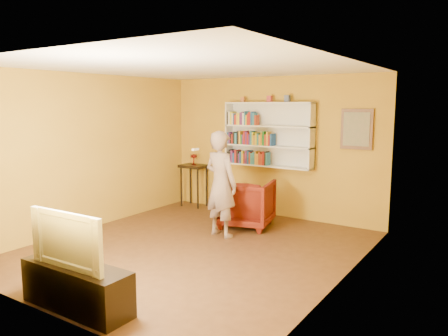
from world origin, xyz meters
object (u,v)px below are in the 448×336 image
(armchair, at_px, (246,203))
(television, at_px, (74,238))
(ruby_lustre, at_px, (194,157))
(tv_cabinet, at_px, (77,287))
(person, at_px, (221,184))
(console_table, at_px, (194,172))
(bookshelf, at_px, (270,135))

(armchair, relative_size, television, 0.89)
(ruby_lustre, bearing_deg, tv_cabinet, -67.67)
(television, bearing_deg, person, 91.86)
(person, height_order, television, person)
(ruby_lustre, bearing_deg, television, -67.67)
(person, bearing_deg, television, 104.22)
(person, bearing_deg, console_table, -30.17)
(person, bearing_deg, ruby_lustre, -30.17)
(console_table, bearing_deg, person, -41.24)
(television, bearing_deg, bookshelf, 90.28)
(bookshelf, distance_m, armchair, 1.48)
(armchair, height_order, television, television)
(ruby_lustre, bearing_deg, person, -41.24)
(television, bearing_deg, console_table, 111.04)
(bookshelf, relative_size, console_table, 2.01)
(tv_cabinet, bearing_deg, bookshelf, 91.57)
(bookshelf, relative_size, television, 1.73)
(bookshelf, xyz_separation_m, television, (0.13, -4.66, -0.81))
(ruby_lustre, distance_m, armchair, 2.00)
(bookshelf, bearing_deg, television, -88.43)
(console_table, relative_size, person, 0.51)
(console_table, bearing_deg, television, -67.67)
(armchair, bearing_deg, tv_cabinet, 77.79)
(armchair, height_order, tv_cabinet, armchair)
(bookshelf, relative_size, tv_cabinet, 1.32)
(person, distance_m, television, 3.03)
(ruby_lustre, height_order, television, ruby_lustre)
(ruby_lustre, relative_size, tv_cabinet, 0.17)
(bookshelf, distance_m, person, 1.79)
(ruby_lustre, bearing_deg, bookshelf, 5.30)
(ruby_lustre, height_order, person, person)
(bookshelf, distance_m, television, 4.73)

